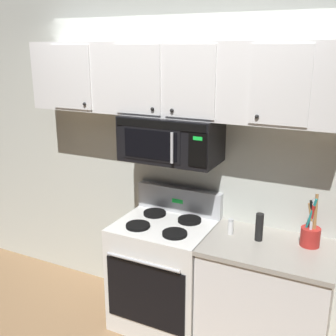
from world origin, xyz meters
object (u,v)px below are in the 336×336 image
object	(u,v)px
stove_range	(164,272)
pepper_mill	(259,227)
utensil_crock_red	(311,233)
over_range_microwave	(171,139)
salt_shaker	(231,227)

from	to	relation	value
stove_range	pepper_mill	distance (m)	0.92
stove_range	utensil_crock_red	xyz separation A→B (m)	(1.09, 0.13, 0.53)
stove_range	over_range_microwave	world-z (taller)	over_range_microwave
over_range_microwave	utensil_crock_red	bearing A→B (deg)	0.78
utensil_crock_red	salt_shaker	xyz separation A→B (m)	(-0.56, -0.07, -0.04)
over_range_microwave	pepper_mill	world-z (taller)	over_range_microwave
utensil_crock_red	pepper_mill	xyz separation A→B (m)	(-0.35, -0.08, 0.01)
over_range_microwave	pepper_mill	size ratio (longest dim) A/B	3.66
stove_range	pepper_mill	size ratio (longest dim) A/B	5.39
stove_range	salt_shaker	xyz separation A→B (m)	(0.53, 0.06, 0.49)
stove_range	salt_shaker	bearing A→B (deg)	6.56
utensil_crock_red	over_range_microwave	bearing A→B (deg)	-179.22
utensil_crock_red	pepper_mill	size ratio (longest dim) A/B	1.81
utensil_crock_red	pepper_mill	bearing A→B (deg)	-167.28
over_range_microwave	salt_shaker	distance (m)	0.81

